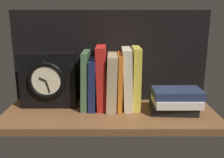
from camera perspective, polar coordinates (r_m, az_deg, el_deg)
The scene contains 11 objects.
ground_plane at distance 93.08cm, azimuth -0.44°, elevation -8.15°, with size 77.41×28.99×2.50cm, color brown.
back_panel at distance 101.14cm, azimuth -0.40°, elevation 5.12°, with size 77.41×1.20×36.24cm, color black.
book_green_romantic at distance 94.78cm, azimuth -5.97°, elevation -0.18°, with size 2.23×13.31×21.43cm, color #476B44.
book_navy_bierce at distance 94.90cm, azimuth -4.31°, elevation -1.00°, with size 2.63×14.09×18.61cm, color #192147.
book_red_requiem at distance 94.10cm, azimuth -2.31°, elevation 0.38°, with size 3.48×13.35×23.32cm, color red.
book_tan_shortstories at distance 94.41cm, azimuth 0.05°, elevation -0.53°, with size 3.65×15.81×20.23cm, color tan.
book_orange_pandolfini at distance 94.40cm, azimuth 1.84°, elevation -0.42°, with size 1.66×16.02×20.61cm, color orange.
book_cream_twain at distance 94.29cm, azimuth 3.50°, elevation 0.14°, with size 3.21×14.17×22.53cm, color beige.
book_yellow_seinlanguage at distance 94.49cm, azimuth 5.51°, elevation 0.27°, with size 2.82×12.76×22.96cm, color gold.
framed_clock at distance 97.19cm, azimuth -14.26°, elevation -0.27°, with size 20.92×6.50×20.92cm.
book_stack_side at distance 93.94cm, azimuth 14.27°, elevation -4.81°, with size 18.27×13.52×8.61cm.
Camera 1 is at (0.81, -85.90, 34.59)cm, focal length 40.22 mm.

